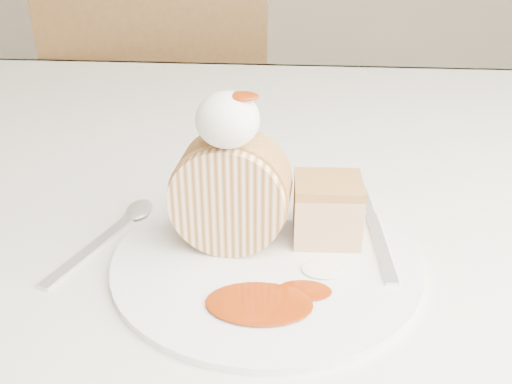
{
  "coord_description": "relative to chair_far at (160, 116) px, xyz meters",
  "views": [
    {
      "loc": [
        -0.03,
        -0.44,
        1.04
      ],
      "look_at": [
        -0.07,
        -0.01,
        0.82
      ],
      "focal_mm": 40.0,
      "sensor_mm": 36.0,
      "label": 1
    }
  ],
  "objects": [
    {
      "name": "table",
      "position": [
        0.37,
        -0.65,
        0.1
      ],
      "size": [
        1.4,
        0.9,
        0.75
      ],
      "color": "silver",
      "rests_on": "ground"
    },
    {
      "name": "chair_far",
      "position": [
        0.0,
        0.0,
        0.0
      ],
      "size": [
        0.58,
        0.58,
        0.99
      ],
      "rotation": [
        0.0,
        0.0,
        3.42
      ],
      "color": "brown",
      "rests_on": "ground"
    },
    {
      "name": "plate",
      "position": [
        0.31,
        -0.87,
        0.19
      ],
      "size": [
        0.28,
        0.28,
        0.01
      ],
      "primitive_type": "cylinder",
      "rotation": [
        0.0,
        0.0,
        0.03
      ],
      "color": "white",
      "rests_on": "table"
    },
    {
      "name": "roulade_slice",
      "position": [
        0.28,
        -0.85,
        0.24
      ],
      "size": [
        0.1,
        0.06,
        0.1
      ],
      "primitive_type": "cylinder",
      "rotation": [
        1.57,
        0.0,
        -0.06
      ],
      "color": "beige",
      "rests_on": "plate"
    },
    {
      "name": "cake_chunk",
      "position": [
        0.36,
        -0.83,
        0.22
      ],
      "size": [
        0.06,
        0.06,
        0.05
      ],
      "primitive_type": "cube",
      "rotation": [
        0.0,
        0.0,
        0.03
      ],
      "color": "#C08048",
      "rests_on": "plate"
    },
    {
      "name": "whipped_cream",
      "position": [
        0.28,
        -0.86,
        0.32
      ],
      "size": [
        0.05,
        0.05,
        0.05
      ],
      "primitive_type": "ellipsoid",
      "color": "white",
      "rests_on": "roulade_slice"
    },
    {
      "name": "caramel_drizzle",
      "position": [
        0.29,
        -0.86,
        0.34
      ],
      "size": [
        0.03,
        0.02,
        0.01
      ],
      "primitive_type": "ellipsoid",
      "color": "#892805",
      "rests_on": "whipped_cream"
    },
    {
      "name": "caramel_pool",
      "position": [
        0.31,
        -0.94,
        0.19
      ],
      "size": [
        0.09,
        0.06,
        0.0
      ],
      "primitive_type": null,
      "rotation": [
        0.0,
        0.0,
        0.03
      ],
      "color": "#892805",
      "rests_on": "plate"
    },
    {
      "name": "fork",
      "position": [
        0.41,
        -0.85,
        0.19
      ],
      "size": [
        0.03,
        0.16,
        0.0
      ],
      "primitive_type": "cube",
      "rotation": [
        0.0,
        0.0,
        0.05
      ],
      "color": "silver",
      "rests_on": "plate"
    },
    {
      "name": "spoon",
      "position": [
        0.15,
        -0.86,
        0.19
      ],
      "size": [
        0.07,
        0.15,
        0.0
      ],
      "primitive_type": "cube",
      "rotation": [
        0.0,
        0.0,
        -0.33
      ],
      "color": "silver",
      "rests_on": "table"
    }
  ]
}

